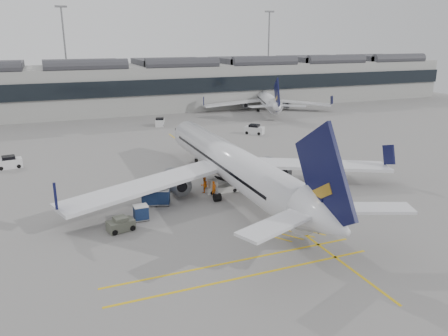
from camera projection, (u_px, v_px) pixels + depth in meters
name	position (u px, v px, depth m)	size (l,w,h in m)	color
ground	(178.00, 220.00, 43.97)	(220.00, 220.00, 0.00)	gray
terminal	(94.00, 87.00, 106.03)	(200.00, 20.45, 12.40)	#9E9E99
light_masts	(78.00, 50.00, 115.52)	(113.00, 0.60, 25.45)	slate
apron_markings	(230.00, 179.00, 56.45)	(0.25, 60.00, 0.01)	gold
airliner_main	(233.00, 164.00, 50.82)	(40.27, 43.96, 11.70)	silver
airliner_far	(266.00, 99.00, 109.13)	(30.79, 34.15, 9.42)	silver
belt_loader	(221.00, 187.00, 51.90)	(4.69, 1.72, 1.91)	beige
baggage_cart_a	(162.00, 196.00, 47.68)	(2.13, 1.96, 1.82)	gray
baggage_cart_b	(175.00, 183.00, 52.21)	(1.79, 1.55, 1.68)	gray
baggage_cart_c	(141.00, 212.00, 43.65)	(1.50, 1.24, 1.58)	gray
baggage_cart_d	(149.00, 196.00, 47.52)	(2.14, 1.91, 1.90)	gray
ramp_agent_a	(214.00, 188.00, 50.66)	(0.61, 0.40, 1.68)	orange
ramp_agent_b	(204.00, 185.00, 51.49)	(0.91, 0.71, 1.87)	orange
pushback_tug	(121.00, 225.00, 41.37)	(2.73, 2.01, 1.38)	#575A4C
safety_cone_nose	(200.00, 157.00, 66.40)	(0.34, 0.34, 0.47)	#F24C0A
safety_cone_engine	(314.00, 187.00, 53.02)	(0.35, 0.35, 0.48)	#F24C0A
service_van_left	(9.00, 163.00, 61.23)	(3.56, 2.10, 1.73)	silver
service_van_mid	(160.00, 122.00, 90.62)	(2.65, 3.66, 1.69)	silver
service_van_right	(254.00, 130.00, 82.85)	(3.83, 3.78, 1.84)	silver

